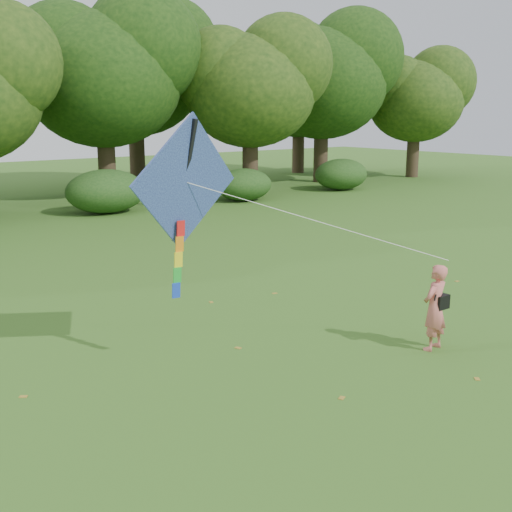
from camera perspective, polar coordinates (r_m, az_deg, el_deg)
ground at (r=12.37m, az=10.08°, el=-7.68°), size 100.00×100.00×0.00m
man_kite_flyer at (r=12.11m, az=15.60°, el=-4.43°), size 0.64×0.47×1.60m
bystander_right at (r=29.55m, az=-7.40°, el=6.14°), size 0.93×1.19×1.89m
crossbody_bag at (r=12.15m, az=16.08°, el=-3.88°), size 0.43×0.20×0.67m
flying_kite at (r=10.56m, az=-6.24°, el=6.28°), size 5.28×2.49×3.05m
tree_line at (r=32.32m, az=-19.67°, el=14.36°), size 54.70×15.30×9.48m
shrub_band at (r=26.75m, az=-20.19°, el=4.60°), size 39.15×3.22×1.88m
fallen_leaves at (r=13.46m, az=-6.79°, el=-5.86°), size 11.26×13.80×0.01m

